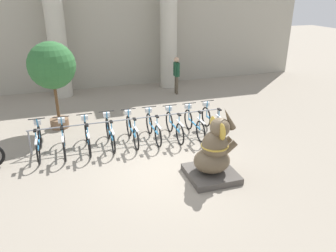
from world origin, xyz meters
The scene contains 17 objects.
ground_plane centered at (0.00, 0.00, 0.00)m, with size 60.00×60.00×0.00m, color gray.
building_facade centered at (0.00, 8.60, 3.00)m, with size 20.00×0.20×6.00m.
column_left centered at (-2.50, 7.60, 2.62)m, with size 1.00×1.00×5.16m.
column_right centered at (2.50, 7.60, 2.62)m, with size 1.00×1.00×5.16m.
bike_rack centered at (-0.57, 1.95, 0.65)m, with size 6.10×0.05×0.77m.
bicycle_0 centered at (-3.32, 1.86, 0.41)m, with size 0.48×1.76×0.98m.
bicycle_1 centered at (-2.64, 1.81, 0.41)m, with size 0.48×1.76×0.98m.
bicycle_2 centered at (-1.95, 1.82, 0.41)m, with size 0.48×1.76×0.98m.
bicycle_3 centered at (-1.26, 1.86, 0.41)m, with size 0.48×1.76×0.98m.
bicycle_4 centered at (-0.57, 1.86, 0.41)m, with size 0.48×1.76×0.98m.
bicycle_5 centered at (0.11, 1.86, 0.41)m, with size 0.48×1.76×0.98m.
bicycle_6 centered at (0.80, 1.80, 0.41)m, with size 0.48×1.76×0.98m.
bicycle_7 centered at (1.49, 1.80, 0.41)m, with size 0.48×1.76×0.98m.
bicycle_8 centered at (2.18, 1.84, 0.41)m, with size 0.48×1.76×0.98m.
elephant_statue centered at (0.97, -0.81, 0.64)m, with size 1.22×1.22×1.89m.
person_pedestrian centered at (2.47, 6.34, 1.02)m, with size 0.22×0.47×1.69m.
potted_tree centered at (-2.74, 3.82, 2.12)m, with size 1.55×1.55×2.97m.
Camera 1 is at (-2.39, -7.43, 4.50)m, focal length 35.00 mm.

